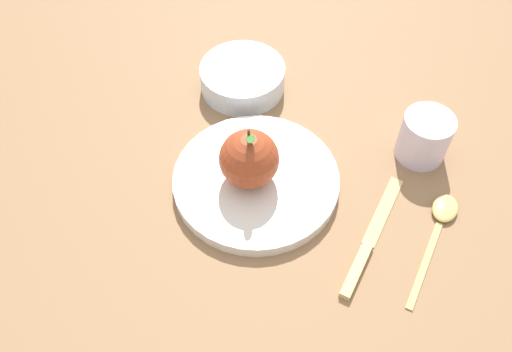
{
  "coord_description": "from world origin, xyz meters",
  "views": [
    {
      "loc": [
        0.42,
        -0.13,
        0.62
      ],
      "look_at": [
        -0.02,
        -0.04,
        0.02
      ],
      "focal_mm": 37.72,
      "sensor_mm": 36.0,
      "label": 1
    }
  ],
  "objects_px": {
    "apple": "(249,159)",
    "knife": "(368,245)",
    "cup": "(425,135)",
    "spoon": "(441,221)",
    "side_bowl": "(242,76)",
    "dinner_plate": "(256,180)"
  },
  "relations": [
    {
      "from": "dinner_plate",
      "to": "side_bowl",
      "type": "height_order",
      "value": "side_bowl"
    },
    {
      "from": "knife",
      "to": "dinner_plate",
      "type": "bearing_deg",
      "value": -136.86
    },
    {
      "from": "cup",
      "to": "side_bowl",
      "type": "bearing_deg",
      "value": -130.36
    },
    {
      "from": "apple",
      "to": "knife",
      "type": "height_order",
      "value": "apple"
    },
    {
      "from": "side_bowl",
      "to": "cup",
      "type": "distance_m",
      "value": 0.3
    },
    {
      "from": "dinner_plate",
      "to": "spoon",
      "type": "bearing_deg",
      "value": 63.06
    },
    {
      "from": "apple",
      "to": "cup",
      "type": "distance_m",
      "value": 0.26
    },
    {
      "from": "apple",
      "to": "cup",
      "type": "bearing_deg",
      "value": 90.79
    },
    {
      "from": "cup",
      "to": "knife",
      "type": "xyz_separation_m",
      "value": [
        0.13,
        -0.13,
        -0.04
      ]
    },
    {
      "from": "knife",
      "to": "spoon",
      "type": "height_order",
      "value": "spoon"
    },
    {
      "from": "apple",
      "to": "spoon",
      "type": "xyz_separation_m",
      "value": [
        0.12,
        0.24,
        -0.05
      ]
    },
    {
      "from": "dinner_plate",
      "to": "spoon",
      "type": "height_order",
      "value": "dinner_plate"
    },
    {
      "from": "apple",
      "to": "knife",
      "type": "xyz_separation_m",
      "value": [
        0.13,
        0.13,
        -0.06
      ]
    },
    {
      "from": "apple",
      "to": "spoon",
      "type": "distance_m",
      "value": 0.27
    },
    {
      "from": "apple",
      "to": "side_bowl",
      "type": "distance_m",
      "value": 0.2
    },
    {
      "from": "dinner_plate",
      "to": "knife",
      "type": "xyz_separation_m",
      "value": [
        0.13,
        0.12,
        -0.01
      ]
    },
    {
      "from": "dinner_plate",
      "to": "cup",
      "type": "xyz_separation_m",
      "value": [
        -0.0,
        0.25,
        0.03
      ]
    },
    {
      "from": "dinner_plate",
      "to": "knife",
      "type": "distance_m",
      "value": 0.18
    },
    {
      "from": "knife",
      "to": "spoon",
      "type": "xyz_separation_m",
      "value": [
        -0.01,
        0.11,
        0.0
      ]
    },
    {
      "from": "apple",
      "to": "cup",
      "type": "xyz_separation_m",
      "value": [
        -0.0,
        0.26,
        -0.02
      ]
    },
    {
      "from": "cup",
      "to": "knife",
      "type": "bearing_deg",
      "value": -43.56
    },
    {
      "from": "apple",
      "to": "side_bowl",
      "type": "xyz_separation_m",
      "value": [
        -0.2,
        0.03,
        -0.03
      ]
    }
  ]
}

